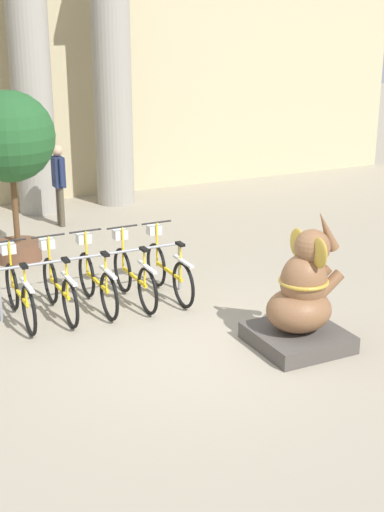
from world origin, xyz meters
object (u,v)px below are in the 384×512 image
(elephant_statue, at_px, (302,302))
(person_pedestrian, at_px, (59,178))
(bicycle_1, at_px, (59,286))
(bicycle_4, at_px, (168,269))
(bicycle_3, at_px, (134,275))
(potted_tree, at_px, (10,143))
(bicycle_2, at_px, (96,280))
(bicycle_0, at_px, (19,293))

(elephant_statue, distance_m, person_pedestrian, 6.89)
(bicycle_1, distance_m, bicycle_4, 1.67)
(bicycle_3, distance_m, potted_tree, 3.28)
(bicycle_3, xyz_separation_m, person_pedestrian, (0.20, 4.45, 0.57))
(bicycle_2, bearing_deg, bicycle_1, -178.85)
(bicycle_0, relative_size, person_pedestrian, 1.02)
(bicycle_1, relative_size, elephant_statue, 0.94)
(bicycle_0, xyz_separation_m, bicycle_4, (2.23, -0.04, 0.00))
(bicycle_4, relative_size, elephant_statue, 0.94)
(bicycle_3, bearing_deg, bicycle_4, -0.19)
(bicycle_0, relative_size, bicycle_3, 1.00)
(bicycle_4, bearing_deg, bicycle_2, 177.81)
(bicycle_0, height_order, bicycle_3, same)
(bicycle_4, relative_size, person_pedestrian, 1.02)
(bicycle_0, relative_size, elephant_statue, 0.94)
(potted_tree, bearing_deg, bicycle_2, -78.52)
(bicycle_0, bearing_deg, bicycle_1, -0.62)
(bicycle_0, height_order, elephant_statue, elephant_statue)
(bicycle_4, xyz_separation_m, potted_tree, (-1.64, 2.65, 1.62))
(bicycle_3, height_order, potted_tree, potted_tree)
(bicycle_0, bearing_deg, bicycle_3, -1.22)
(bicycle_1, bearing_deg, person_pedestrian, 73.48)
(bicycle_2, distance_m, elephant_statue, 3.05)
(bicycle_0, distance_m, bicycle_4, 2.23)
(bicycle_1, bearing_deg, bicycle_2, 1.15)
(elephant_statue, bearing_deg, bicycle_2, 128.73)
(bicycle_0, distance_m, elephant_statue, 3.84)
(bicycle_0, xyz_separation_m, potted_tree, (0.58, 2.61, 1.62))
(bicycle_3, bearing_deg, bicycle_0, 178.78)
(bicycle_4, bearing_deg, bicycle_3, 179.81)
(bicycle_1, relative_size, bicycle_4, 1.00)
(potted_tree, bearing_deg, elephant_statue, -63.95)
(bicycle_2, bearing_deg, bicycle_4, -2.19)
(bicycle_0, relative_size, bicycle_1, 1.00)
(bicycle_2, bearing_deg, elephant_statue, -51.27)
(bicycle_3, xyz_separation_m, elephant_statue, (1.35, -2.33, 0.19))
(bicycle_1, bearing_deg, bicycle_0, 179.38)
(bicycle_0, height_order, bicycle_4, same)
(person_pedestrian, bearing_deg, potted_tree, -125.38)
(person_pedestrian, bearing_deg, bicycle_4, -85.40)
(person_pedestrian, bearing_deg, bicycle_0, -112.93)
(bicycle_2, bearing_deg, person_pedestrian, 80.29)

